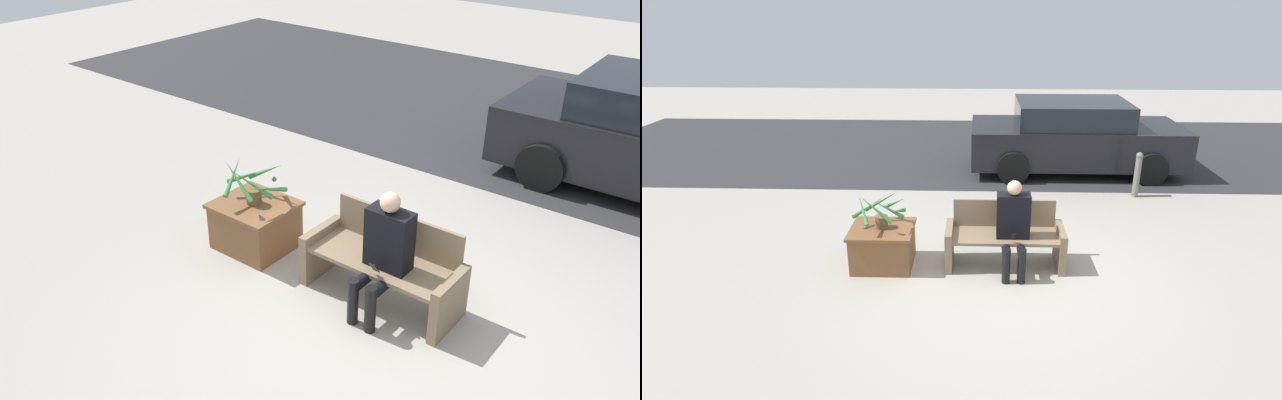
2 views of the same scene
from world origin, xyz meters
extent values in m
plane|color=#9E998E|center=(0.00, 0.00, 0.00)|extent=(30.00, 30.00, 0.00)
cube|color=#2D2D30|center=(0.00, 6.03, 0.00)|extent=(20.00, 6.00, 0.01)
cube|color=#7A664C|center=(-0.81, 0.23, 0.27)|extent=(0.09, 0.60, 0.55)
cube|color=#7A664C|center=(0.65, 0.23, 0.27)|extent=(0.09, 0.60, 0.55)
cube|color=#7A664C|center=(-0.08, 0.23, 0.43)|extent=(1.37, 0.55, 0.04)
cube|color=#7A664C|center=(-0.08, 0.51, 0.64)|extent=(1.37, 0.04, 0.38)
cube|color=black|center=(0.02, 0.18, 0.74)|extent=(0.43, 0.22, 0.59)
sphere|color=tan|center=(0.02, 0.16, 1.13)|extent=(0.19, 0.19, 0.19)
cylinder|color=black|center=(-0.08, -0.02, 0.39)|extent=(0.11, 0.41, 0.11)
cylinder|color=black|center=(0.11, -0.02, 0.39)|extent=(0.11, 0.41, 0.11)
cylinder|color=black|center=(-0.08, -0.23, 0.24)|extent=(0.10, 0.10, 0.47)
cylinder|color=black|center=(0.11, -0.23, 0.24)|extent=(0.10, 0.10, 0.47)
cube|color=black|center=(0.02, -0.05, 0.55)|extent=(0.07, 0.09, 0.12)
cube|color=brown|center=(-1.69, 0.19, 0.27)|extent=(0.77, 0.69, 0.54)
cube|color=brown|center=(-1.69, 0.19, 0.52)|extent=(0.82, 0.74, 0.04)
cylinder|color=brown|center=(-1.69, 0.19, 0.62)|extent=(0.16, 0.16, 0.17)
cone|color=#387F3D|center=(-1.45, 0.16, 0.80)|extent=(0.11, 0.51, 0.23)
cone|color=#387F3D|center=(-1.52, 0.34, 0.83)|extent=(0.37, 0.39, 0.30)
cone|color=#387F3D|center=(-1.71, 0.41, 0.84)|extent=(0.48, 0.10, 0.30)
cone|color=#387F3D|center=(-1.89, 0.34, 0.76)|extent=(0.36, 0.44, 0.16)
cone|color=#387F3D|center=(-1.90, 0.09, 0.83)|extent=(0.25, 0.46, 0.29)
cone|color=#387F3D|center=(-1.71, -0.01, 0.88)|extent=(0.43, 0.10, 0.38)
cone|color=#387F3D|center=(-1.55, 0.03, 0.87)|extent=(0.37, 0.33, 0.36)
cylinder|color=black|center=(0.24, 3.48, 0.32)|extent=(0.63, 0.18, 0.63)
cylinder|color=black|center=(0.24, 5.28, 0.32)|extent=(0.63, 0.18, 0.63)
camera|label=1|loc=(2.52, -4.00, 3.71)|focal=35.00mm
camera|label=2|loc=(-0.45, -5.70, 3.27)|focal=28.00mm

